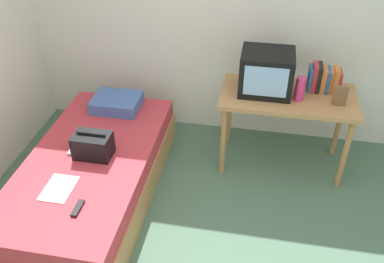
{
  "coord_description": "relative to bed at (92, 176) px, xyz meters",
  "views": [
    {
      "loc": [
        0.3,
        -1.73,
        2.58
      ],
      "look_at": [
        -0.21,
        1.06,
        0.54
      ],
      "focal_mm": 39.13,
      "sensor_mm": 36.0,
      "label": 1
    }
  ],
  "objects": [
    {
      "name": "wall_back",
      "position": [
        1.01,
        1.29,
        1.09
      ],
      "size": [
        5.2,
        0.1,
        2.6
      ],
      "primitive_type": "cube",
      "color": "silver",
      "rests_on": "ground"
    },
    {
      "name": "bed",
      "position": [
        0.0,
        0.0,
        0.0
      ],
      "size": [
        1.0,
        2.0,
        0.43
      ],
      "color": "#B27F4C",
      "rests_on": "ground"
    },
    {
      "name": "desk",
      "position": [
        1.57,
        0.75,
        0.44
      ],
      "size": [
        1.16,
        0.6,
        0.75
      ],
      "color": "#B27F4C",
      "rests_on": "ground"
    },
    {
      "name": "tv",
      "position": [
        1.36,
        0.78,
        0.71
      ],
      "size": [
        0.44,
        0.39,
        0.36
      ],
      "color": "black",
      "rests_on": "desk"
    },
    {
      "name": "water_bottle",
      "position": [
        1.64,
        0.68,
        0.64
      ],
      "size": [
        0.08,
        0.08,
        0.21
      ],
      "primitive_type": "cylinder",
      "color": "#E53372",
      "rests_on": "desk"
    },
    {
      "name": "book_row",
      "position": [
        1.85,
        0.88,
        0.64
      ],
      "size": [
        0.27,
        0.17,
        0.24
      ],
      "color": "#2D5699",
      "rests_on": "desk"
    },
    {
      "name": "picture_frame",
      "position": [
        1.96,
        0.65,
        0.62
      ],
      "size": [
        0.11,
        0.02,
        0.18
      ],
      "primitive_type": "cube",
      "color": "brown",
      "rests_on": "desk"
    },
    {
      "name": "pillow",
      "position": [
        -0.01,
        0.75,
        0.28
      ],
      "size": [
        0.44,
        0.35,
        0.12
      ],
      "primitive_type": "cube",
      "color": "#4766AD",
      "rests_on": "bed"
    },
    {
      "name": "handbag",
      "position": [
        0.04,
        0.02,
        0.32
      ],
      "size": [
        0.3,
        0.2,
        0.22
      ],
      "color": "black",
      "rests_on": "bed"
    },
    {
      "name": "magazine",
      "position": [
        -0.07,
        -0.4,
        0.22
      ],
      "size": [
        0.21,
        0.29,
        0.01
      ],
      "primitive_type": "cube",
      "color": "white",
      "rests_on": "bed"
    },
    {
      "name": "remote_dark",
      "position": [
        0.15,
        -0.57,
        0.23
      ],
      "size": [
        0.04,
        0.16,
        0.02
      ],
      "primitive_type": "cube",
      "color": "black",
      "rests_on": "bed"
    },
    {
      "name": "remote_silver",
      "position": [
        -0.15,
        0.05,
        0.23
      ],
      "size": [
        0.04,
        0.14,
        0.02
      ],
      "primitive_type": "cube",
      "color": "#B7B7BC",
      "rests_on": "bed"
    }
  ]
}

